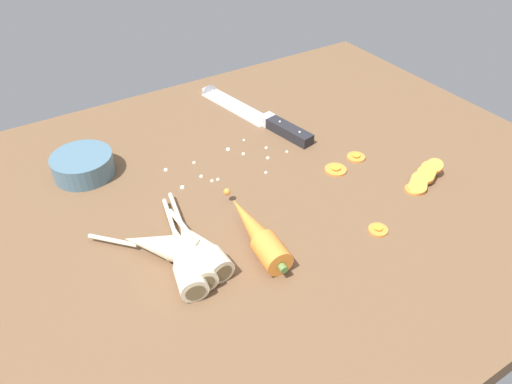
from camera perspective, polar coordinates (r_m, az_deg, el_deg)
The scene contains 13 objects.
ground_plane at distance 85.64cm, azimuth -0.71°, elevation -1.12°, with size 120.00×90.00×4.00cm, color brown.
chefs_knife at distance 106.99cm, azimuth -0.83°, elevation 9.48°, with size 9.74×34.73×4.18cm.
whole_carrot at distance 73.60cm, azimuth 0.14°, elevation -4.86°, with size 5.58×20.41×4.20cm.
parsnip_front at distance 71.01cm, azimuth -8.55°, elevation -7.58°, with size 6.96×21.55×4.00cm.
parsnip_mid_left at distance 71.70cm, azimuth -6.19°, elevation -6.75°, with size 4.17×17.38×4.00cm.
parsnip_mid_right at distance 72.02cm, azimuth -7.59°, elevation -6.64°, with size 6.64×21.95×4.00cm.
parsnip_back at distance 73.15cm, azimuth -11.19°, elevation -6.28°, with size 13.87×14.61×4.00cm.
carrot_slice_stack at distance 90.81cm, azimuth 19.16°, elevation 1.59°, with size 9.37×4.94×3.60cm.
carrot_slice_stray_near at distance 90.64cm, azimuth 9.41°, elevation 2.72°, with size 4.04×4.04×0.70cm.
carrot_slice_stray_mid at distance 79.22cm, azimuth 14.25°, elevation -4.26°, with size 3.12×3.12×0.70cm.
carrot_slice_stray_far at distance 94.74cm, azimuth 11.75°, elevation 4.15°, with size 3.47×3.47×0.70cm.
prep_bowl at distance 92.98cm, azimuth -19.79°, elevation 3.10°, with size 11.00×11.00×4.00cm.
mince_crumbs at distance 90.97cm, azimuth -4.27°, elevation 3.35°, with size 23.26×12.30×0.89cm.
Camera 1 is at (-34.05, -56.36, 52.76)cm, focal length 33.84 mm.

